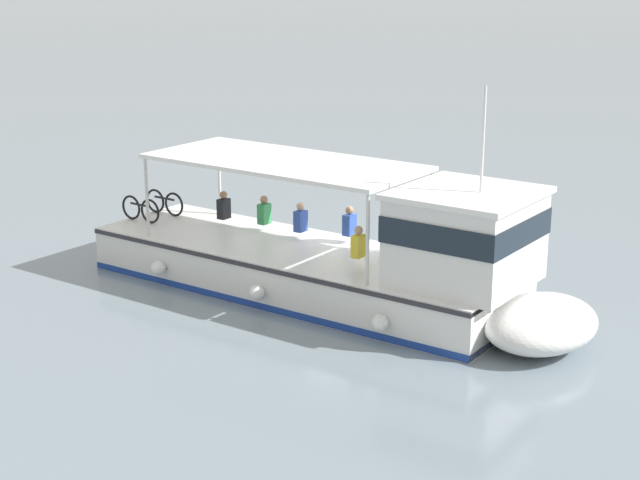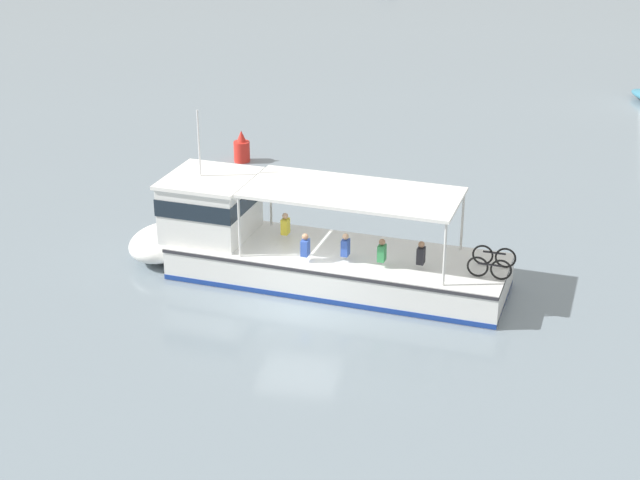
% 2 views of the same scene
% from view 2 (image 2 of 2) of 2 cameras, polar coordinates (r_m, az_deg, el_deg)
% --- Properties ---
extents(ground_plane, '(400.00, 400.00, 0.00)m').
position_cam_2_polar(ground_plane, '(30.12, -1.28, -3.84)').
color(ground_plane, gray).
extents(ferry_main, '(13.04, 5.16, 5.32)m').
position_cam_2_polar(ferry_main, '(31.63, -1.74, -0.40)').
color(ferry_main, white).
rests_on(ferry_main, ground).
extents(channel_buoy, '(0.70, 0.70, 1.40)m').
position_cam_2_polar(channel_buoy, '(42.59, -4.60, 5.33)').
color(channel_buoy, red).
rests_on(channel_buoy, ground).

